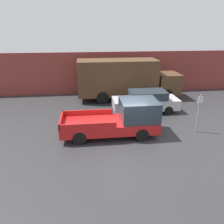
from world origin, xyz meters
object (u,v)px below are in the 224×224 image
Objects in this scene: pickup_truck at (120,119)px; newspaper_box at (109,88)px; parking_sign at (198,111)px; car at (146,101)px; delivery_truck at (124,78)px.

pickup_truck reaches higher than newspaper_box.
parking_sign reaches higher than pickup_truck.
parking_sign is (2.11, -3.72, 0.52)m from car.
newspaper_box is (-2.17, 5.09, -0.28)m from car.
car is 5.54m from newspaper_box.
car is 4.63× the size of newspaper_box.
parking_sign is at bearing -64.08° from newspaper_box.
car is at bearing 54.67° from pickup_truck.
pickup_truck is 0.63× the size of delivery_truck.
car is at bearing -71.88° from delivery_truck.
parking_sign is (4.58, -0.24, 0.36)m from pickup_truck.
delivery_truck reaches higher than car.
newspaper_box is (0.30, 8.57, -0.44)m from pickup_truck.
delivery_truck is at bearing 114.45° from parking_sign.
parking_sign is at bearing -2.96° from pickup_truck.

